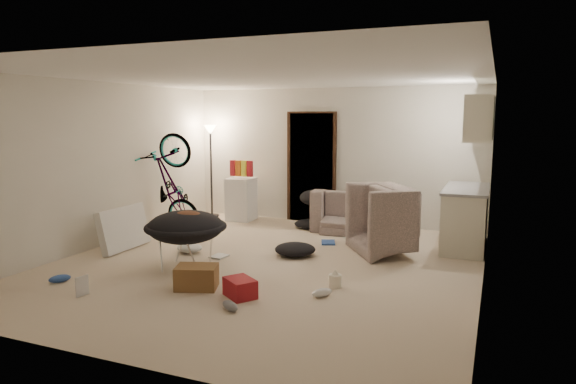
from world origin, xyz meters
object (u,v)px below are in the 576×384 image
at_px(drink_case_a, 197,277).
at_px(bicycle, 172,206).
at_px(mini_fridge, 241,199).
at_px(floor_lamp, 211,151).
at_px(juicer, 335,280).
at_px(kitchen_counter, 465,219).
at_px(armchair, 404,227).
at_px(tv_box, 124,228).
at_px(sofa, 367,217).
at_px(saucer_chair, 186,234).
at_px(drink_case_b, 240,288).

bearing_deg(drink_case_a, bicycle, 110.23).
bearing_deg(mini_fridge, floor_lamp, 171.31).
height_order(mini_fridge, juicer, mini_fridge).
bearing_deg(juicer, kitchen_counter, 63.35).
xyz_separation_m(armchair, drink_case_a, (-1.93, -2.58, -0.23)).
xyz_separation_m(mini_fridge, drink_case_a, (1.36, -3.74, -0.27)).
bearing_deg(armchair, tv_box, 76.97).
distance_m(sofa, drink_case_a, 3.81).
bearing_deg(drink_case_a, juicer, 3.93).
distance_m(bicycle, drink_case_a, 3.09).
relative_size(saucer_chair, drink_case_a, 2.28).
xyz_separation_m(kitchen_counter, saucer_chair, (-3.32, -2.54, 0.01)).
xyz_separation_m(drink_case_a, juicer, (1.48, 0.65, -0.05)).
bearing_deg(kitchen_counter, drink_case_b, -123.49).
relative_size(tv_box, drink_case_b, 2.70).
height_order(armchair, mini_fridge, mini_fridge).
bearing_deg(kitchen_counter, drink_case_a, -130.80).
bearing_deg(bicycle, kitchen_counter, -83.47).
bearing_deg(drink_case_a, armchair, 33.36).
bearing_deg(floor_lamp, drink_case_b, -55.58).
distance_m(sofa, bicycle, 3.35).
bearing_deg(saucer_chair, drink_case_a, -48.94).
bearing_deg(bicycle, drink_case_a, -143.48).
bearing_deg(mini_fridge, tv_box, -103.86).
distance_m(armchair, mini_fridge, 3.50).
xyz_separation_m(floor_lamp, kitchen_counter, (4.83, -0.65, -0.87)).
height_order(floor_lamp, armchair, floor_lamp).
height_order(bicycle, drink_case_b, bicycle).
xyz_separation_m(bicycle, drink_case_b, (2.58, -2.42, -0.35)).
distance_m(kitchen_counter, saucer_chair, 4.18).
bearing_deg(juicer, bicycle, 153.65).
bearing_deg(mini_fridge, bicycle, -114.68).
xyz_separation_m(tv_box, drink_case_b, (2.58, -1.17, -0.22)).
relative_size(bicycle, drink_case_a, 3.70).
height_order(armchair, juicer, armchair).
bearing_deg(drink_case_b, saucer_chair, -175.93).
bearing_deg(sofa, floor_lamp, -7.39).
bearing_deg(bicycle, tv_box, 176.55).
bearing_deg(drink_case_b, juicer, 74.70).
relative_size(bicycle, saucer_chair, 1.62).
xyz_separation_m(floor_lamp, sofa, (3.19, -0.20, -1.04)).
xyz_separation_m(floor_lamp, bicycle, (0.10, -1.48, -0.85)).
relative_size(kitchen_counter, bicycle, 0.86).
relative_size(saucer_chair, tv_box, 1.11).
bearing_deg(armchair, floor_lamp, 38.91).
bearing_deg(mini_fridge, sofa, -3.03).
height_order(saucer_chair, drink_case_b, saucer_chair).
height_order(armchair, bicycle, bicycle).
xyz_separation_m(armchair, juicer, (-0.46, -1.93, -0.28)).
relative_size(floor_lamp, sofa, 0.99).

